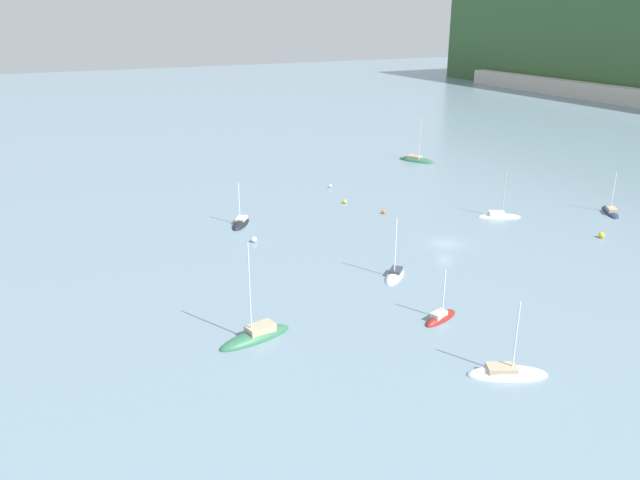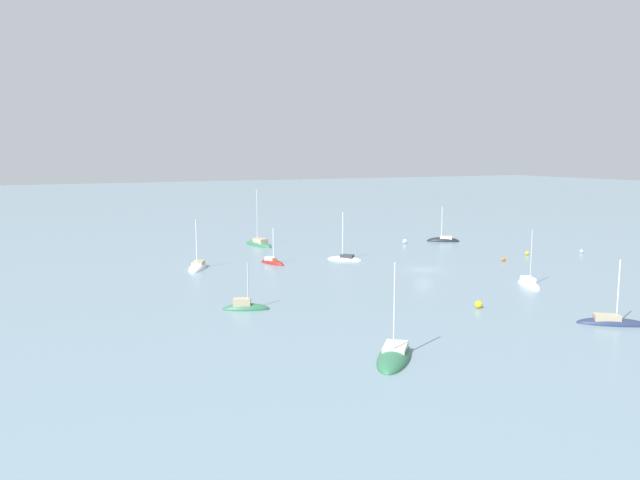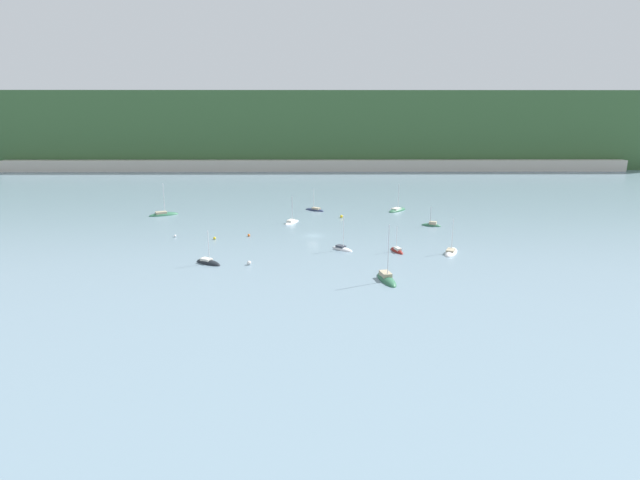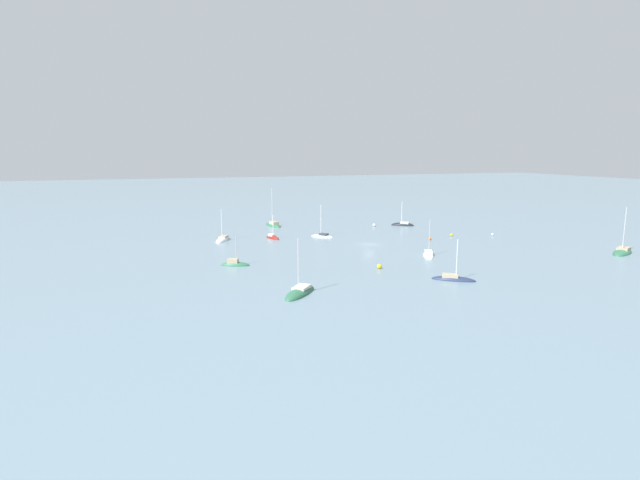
{
  "view_description": "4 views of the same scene",
  "coord_description": "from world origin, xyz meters",
  "views": [
    {
      "loc": [
        65.67,
        -52.5,
        31.01
      ],
      "look_at": [
        -5.02,
        -17.39,
        1.77
      ],
      "focal_mm": 35.0,
      "sensor_mm": 36.0,
      "label": 1
    },
    {
      "loc": [
        53.46,
        74.64,
        17.09
      ],
      "look_at": [
        11.11,
        -12.3,
        3.59
      ],
      "focal_mm": 35.0,
      "sensor_mm": 36.0,
      "label": 2
    },
    {
      "loc": [
        0.7,
        -118.94,
        29.3
      ],
      "look_at": [
        1.58,
        -9.63,
        1.38
      ],
      "focal_mm": 28.0,
      "sensor_mm": 36.0,
      "label": 3
    },
    {
      "loc": [
        45.93,
        98.67,
        20.28
      ],
      "look_at": [
        10.92,
        -1.6,
        1.38
      ],
      "focal_mm": 28.0,
      "sensor_mm": 36.0,
      "label": 4
    }
  ],
  "objects": [
    {
      "name": "shore_town_strip",
      "position": [
        0.0,
        139.92,
        2.86
      ],
      "size": [
        321.03,
        6.0,
        5.71
      ],
      "color": "beige",
      "rests_on": "ground_plane"
    },
    {
      "name": "sailboat_6",
      "position": [
        -20.95,
        -23.09,
        0.07
      ],
      "size": [
        6.36,
        5.23,
        7.6
      ],
      "rotation": [
        0.0,
        0.0,
        5.68
      ],
      "color": "black",
      "rests_on": "ground_plane"
    },
    {
      "name": "sailboat_9",
      "position": [
        29.77,
        -15.82,
        0.07
      ],
      "size": [
        5.24,
        7.58,
        8.27
      ],
      "rotation": [
        0.0,
        0.0,
        1.12
      ],
      "color": "white",
      "rests_on": "ground_plane"
    },
    {
      "name": "sailboat_5",
      "position": [
        18.26,
        -14.61,
        0.09
      ],
      "size": [
        3.01,
        5.27,
        6.42
      ],
      "rotation": [
        0.0,
        0.0,
        1.9
      ],
      "color": "maroon",
      "rests_on": "ground_plane"
    },
    {
      "name": "sailboat_8",
      "position": [
        25.74,
        32.0,
        0.06
      ],
      "size": [
        7.48,
        8.1,
        9.17
      ],
      "rotation": [
        0.0,
        0.0,
        0.86
      ],
      "color": "#2D6647",
      "rests_on": "ground_plane"
    },
    {
      "name": "mooring_buoy_1",
      "position": [
        -12.64,
        -24.04,
        0.41
      ],
      "size": [
        0.82,
        0.82,
        0.82
      ],
      "color": "white",
      "rests_on": "ground_plane"
    },
    {
      "name": "sailboat_7",
      "position": [
        0.3,
        32.71,
        0.09
      ],
      "size": [
        6.72,
        5.69,
        7.29
      ],
      "rotation": [
        0.0,
        0.0,
        2.5
      ],
      "color": "#232D4C",
      "rests_on": "ground_plane"
    },
    {
      "name": "sailboat_2",
      "position": [
        -6.0,
        14.91,
        0.11
      ],
      "size": [
        4.81,
        6.91,
        7.89
      ],
      "rotation": [
        0.0,
        0.0,
        1.1
      ],
      "color": "white",
      "rests_on": "ground_plane"
    },
    {
      "name": "mooring_buoy_0",
      "position": [
        -33.65,
        -1.04,
        0.29
      ],
      "size": [
        0.59,
        0.59,
        0.59
      ],
      "color": "white",
      "rests_on": "ground_plane"
    },
    {
      "name": "mooring_buoy_3",
      "position": [
        -23.56,
        -3.47,
        0.32
      ],
      "size": [
        0.64,
        0.64,
        0.64
      ],
      "color": "yellow",
      "rests_on": "ground_plane"
    },
    {
      "name": "sailboat_1",
      "position": [
        -44.35,
        25.67,
        0.09
      ],
      "size": [
        8.91,
        6.53,
        10.25
      ],
      "rotation": [
        0.0,
        0.0,
        0.48
      ],
      "color": "#2D6647",
      "rests_on": "ground_plane"
    },
    {
      "name": "ground_plane",
      "position": [
        0.0,
        0.0,
        0.0
      ],
      "size": [
        600.0,
        600.0,
        0.0
      ],
      "primitive_type": "plane",
      "color": "slate"
    },
    {
      "name": "mooring_buoy_4",
      "position": [
        -15.77,
        -0.58,
        0.32
      ],
      "size": [
        0.64,
        0.64,
        0.64
      ],
      "color": "orange",
      "rests_on": "ground_plane"
    },
    {
      "name": "hillside_ridge",
      "position": [
        0.0,
        174.55,
        20.26
      ],
      "size": [
        377.68,
        62.28,
        40.51
      ],
      "color": "#385B33",
      "rests_on": "ground_plane"
    },
    {
      "name": "sailboat_4",
      "position": [
        6.46,
        -12.76,
        0.1
      ],
      "size": [
        5.34,
        5.46,
        8.33
      ],
      "rotation": [
        0.0,
        0.0,
        5.48
      ],
      "color": "silver",
      "rests_on": "ground_plane"
    },
    {
      "name": "sailboat_0",
      "position": [
        13.38,
        -33.73,
        0.13
      ],
      "size": [
        3.86,
        8.36,
        11.27
      ],
      "rotation": [
        0.0,
        0.0,
        4.91
      ],
      "color": "#2D6647",
      "rests_on": "ground_plane"
    },
    {
      "name": "sailboat_3",
      "position": [
        31.51,
        10.77,
        0.13
      ],
      "size": [
        5.53,
        3.72,
        5.89
      ],
      "rotation": [
        0.0,
        0.0,
        2.74
      ],
      "color": "#2D6647",
      "rests_on": "ground_plane"
    },
    {
      "name": "mooring_buoy_2",
      "position": [
        7.99,
        21.61,
        0.42
      ],
      "size": [
        0.83,
        0.83,
        0.83
      ],
      "color": "yellow",
      "rests_on": "ground_plane"
    }
  ]
}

